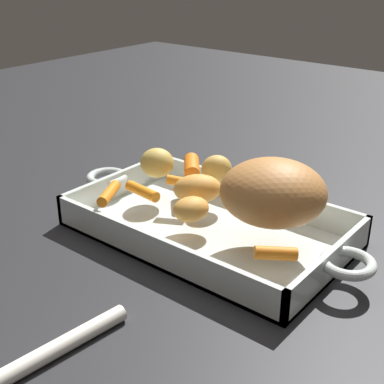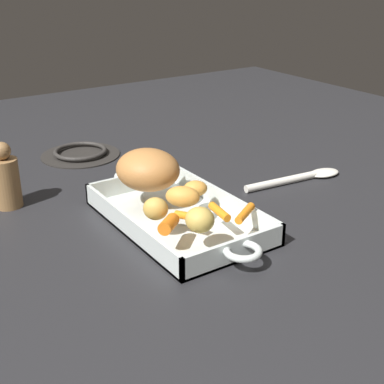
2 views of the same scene
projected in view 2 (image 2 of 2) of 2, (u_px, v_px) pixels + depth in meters
The scene contains 15 objects.
ground_plane at pixel (178, 223), 1.02m from camera, with size 2.36×2.36×0.00m, color #232326.
roasting_dish at pixel (178, 217), 1.02m from camera, with size 0.45×0.21×0.04m.
pork_roast at pixel (148, 170), 1.05m from camera, with size 0.13×0.11×0.08m, color #B9783E.
baby_carrot_long at pixel (186, 216), 0.94m from camera, with size 0.01×0.01×0.04m, color orange.
baby_carrot_southeast at pixel (245, 213), 0.95m from camera, with size 0.01×0.01×0.06m, color orange.
baby_carrot_center_right at pixel (169, 224), 0.90m from camera, with size 0.02×0.02×0.05m, color orange.
baby_carrot_center_left at pixel (167, 170), 1.14m from camera, with size 0.01×0.01×0.05m, color orange.
baby_carrot_southwest at pixel (220, 212), 0.95m from camera, with size 0.01×0.01×0.06m, color orange.
potato_golden_large at pixel (181, 197), 0.98m from camera, with size 0.06×0.04×0.04m, color gold.
potato_whole at pixel (195, 188), 1.03m from camera, with size 0.05×0.04×0.03m, color gold.
potato_near_roast at pixel (156, 209), 0.93m from camera, with size 0.04×0.04×0.04m, color gold.
potato_corner at pixel (200, 220), 0.89m from camera, with size 0.05×0.05×0.04m, color gold.
stove_burner_rear at pixel (80, 153), 1.37m from camera, with size 0.20×0.20×0.02m.
serving_spoon at pixel (302, 177), 1.22m from camera, with size 0.06×0.26×0.02m.
pepper_mill at pixel (6, 179), 1.07m from camera, with size 0.05×0.05×0.14m.
Camera 2 is at (0.77, -0.49, 0.46)m, focal length 50.28 mm.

